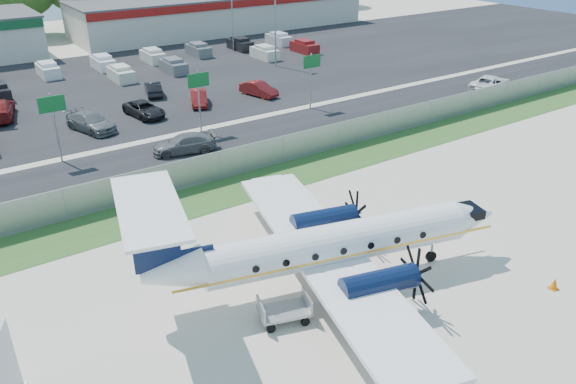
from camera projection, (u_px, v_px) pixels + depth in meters
ground at (358, 280)px, 27.12m from camera, size 170.00×170.00×0.00m
grass_verge at (236, 190)px, 36.01m from camera, size 170.00×4.00×0.02m
access_road at (189, 155)px, 41.20m from camera, size 170.00×8.00×0.02m
parking_lot at (100, 89)px, 56.77m from camera, size 170.00×32.00×0.02m
perimeter_fence at (220, 165)px, 37.05m from camera, size 120.00×0.06×1.99m
building_east at (222, 12)px, 84.99m from camera, size 44.40×12.40×5.24m
sign_left at (53, 114)px, 38.47m from camera, size 1.80×0.26×5.00m
sign_mid at (199, 89)px, 44.01m from camera, size 1.80×0.26×5.00m
sign_right at (312, 69)px, 49.55m from camera, size 1.80×0.26×5.00m
light_pole_ne at (275, 20)px, 63.04m from camera, size 0.90×0.35×9.09m
light_pole_se at (232, 9)px, 70.45m from camera, size 0.90×0.35×9.09m
tree_line at (27, 36)px, 81.97m from camera, size 112.00×6.00×14.00m
aircraft at (330, 245)px, 25.89m from camera, size 18.53×18.12×5.65m
baggage_cart_near at (284, 310)px, 24.21m from camera, size 2.47×1.89×1.14m
cone_nose at (554, 284)px, 26.38m from camera, size 0.41×0.41×0.58m
cone_starboard_wing at (187, 230)px, 30.91m from camera, size 0.39×0.39×0.56m
road_car_mid at (185, 152)px, 41.73m from camera, size 5.06×3.05×1.37m
road_car_east at (489, 91)px, 56.23m from camera, size 6.15×4.07×1.57m
parked_car_b at (92, 130)px, 45.93m from camera, size 3.52×5.43×1.46m
parked_car_c at (145, 116)px, 49.14m from camera, size 2.77×4.89×1.29m
parked_car_d at (199, 105)px, 52.17m from camera, size 2.88×4.28×1.33m
parked_car_e at (259, 96)px, 54.71m from camera, size 2.45×4.35×1.36m
parked_car_f at (1, 118)px, 48.62m from camera, size 3.50×6.14×1.68m
parked_car_g at (154, 95)px, 54.93m from camera, size 2.47×4.30×1.34m
far_parking_rows at (85, 79)px, 60.48m from camera, size 56.00×10.00×1.60m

